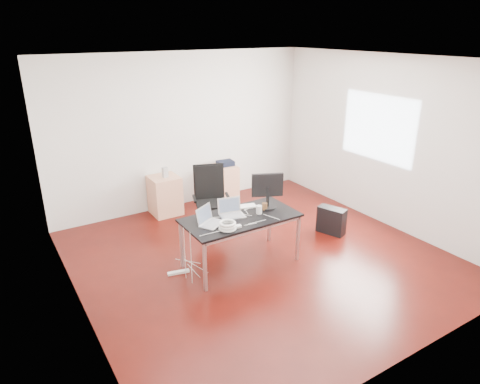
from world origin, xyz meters
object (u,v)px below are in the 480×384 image
desk (241,220)px  office_chair (210,196)px  pc_tower (331,220)px  filing_cabinet_right (222,183)px  filing_cabinet_left (165,195)px

desk → office_chair: size_ratio=1.48×
office_chair → pc_tower: office_chair is taller
desk → filing_cabinet_right: size_ratio=2.29×
desk → filing_cabinet_right: bearing=66.4°
pc_tower → office_chair: bearing=124.7°
pc_tower → filing_cabinet_right: bearing=89.9°
filing_cabinet_right → desk: bearing=-113.6°
office_chair → pc_tower: (1.62, -1.13, -0.39)m
filing_cabinet_left → filing_cabinet_right: same height
desk → filing_cabinet_left: 2.26m
office_chair → pc_tower: size_ratio=2.40×
filing_cabinet_right → pc_tower: (0.81, -2.18, -0.13)m
filing_cabinet_left → office_chair: bearing=-70.7°
desk → pc_tower: (1.78, 0.04, -0.46)m
desk → filing_cabinet_left: size_ratio=2.29×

